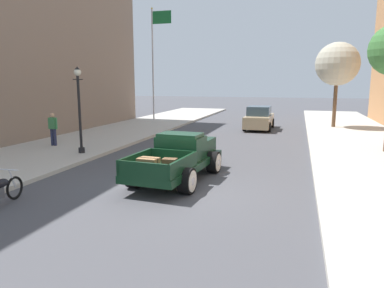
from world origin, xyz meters
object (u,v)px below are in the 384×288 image
object	(u,v)px
car_background_tan	(259,119)
street_lamp_near	(79,103)
hotrod_truck_dark_green	(180,157)
street_tree_third	(337,64)
flagpole	(155,52)
pedestrian_sidewalk_left	(53,127)

from	to	relation	value
car_background_tan	street_lamp_near	size ratio (longest dim) A/B	1.12
hotrod_truck_dark_green	street_tree_third	bearing A→B (deg)	68.07
hotrod_truck_dark_green	flagpole	size ratio (longest dim) A/B	0.55
flagpole	street_tree_third	distance (m)	14.14
hotrod_truck_dark_green	pedestrian_sidewalk_left	bearing A→B (deg)	156.16
hotrod_truck_dark_green	street_lamp_near	xyz separation A→B (m)	(-5.48, 2.26, 1.63)
hotrod_truck_dark_green	street_tree_third	size ratio (longest dim) A/B	0.85
street_lamp_near	flagpole	distance (m)	14.92
street_tree_third	car_background_tan	bearing A→B (deg)	-160.81
car_background_tan	street_tree_third	size ratio (longest dim) A/B	0.73
hotrod_truck_dark_green	car_background_tan	bearing A→B (deg)	84.92
car_background_tan	street_tree_third	xyz separation A→B (m)	(5.11, 1.78, 3.79)
hotrod_truck_dark_green	pedestrian_sidewalk_left	world-z (taller)	pedestrian_sidewalk_left
flagpole	street_tree_third	size ratio (longest dim) A/B	1.55
pedestrian_sidewalk_left	street_lamp_near	size ratio (longest dim) A/B	0.43
hotrod_truck_dark_green	car_background_tan	size ratio (longest dim) A/B	1.16
hotrod_truck_dark_green	flagpole	distance (m)	19.00
pedestrian_sidewalk_left	street_tree_third	distance (m)	19.13
hotrod_truck_dark_green	street_lamp_near	distance (m)	6.15
street_tree_third	pedestrian_sidewalk_left	bearing A→B (deg)	-139.29
hotrod_truck_dark_green	street_tree_third	world-z (taller)	street_tree_third
street_lamp_near	street_tree_third	world-z (taller)	street_tree_third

